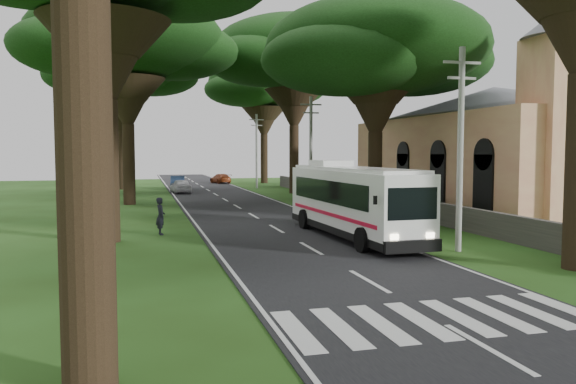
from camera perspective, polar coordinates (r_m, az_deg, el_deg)
The scene contains 18 objects.
ground at distance 15.63m, azimuth 11.10°, elevation -10.58°, with size 140.00×140.00×0.00m, color #244313.
road at distance 39.35m, azimuth -4.93°, elevation -1.65°, with size 8.00×120.00×0.04m, color black.
crosswalk at distance 13.92m, azimuth 14.77°, elevation -12.48°, with size 8.00×3.00×0.01m, color silver.
property_wall at distance 40.85m, azimuth 7.85°, elevation -0.63°, with size 0.35×50.00×1.20m, color #383533.
church at distance 42.84m, azimuth 20.26°, elevation 5.14°, with size 14.00×24.00×11.60m.
pole_near at distance 23.04m, azimuth 17.10°, elevation 4.51°, with size 1.60×0.24×8.00m.
pole_mid at distance 41.41m, azimuth 2.34°, elevation 4.42°, with size 1.60×0.24×8.00m.
pole_far at distance 60.82m, azimuth -3.20°, elevation 4.31°, with size 1.60×0.24×8.00m.
tree_l_midb at distance 44.38m, azimuth -16.10°, elevation 14.65°, with size 14.21×14.21×15.35m.
tree_l_far at distance 62.22m, azimuth -16.64°, elevation 11.85°, with size 13.69×13.69×15.60m.
tree_r_mida at distance 37.21m, azimuth 8.96°, elevation 14.08°, with size 14.20×14.20×13.54m.
tree_r_midb at distance 54.28m, azimuth 0.62°, elevation 13.85°, with size 15.70×15.70×16.59m.
tree_r_far at distance 71.73m, azimuth -2.46°, elevation 10.92°, with size 13.97×13.97×15.60m.
coach_bus at distance 25.85m, azimuth 6.50°, elevation -0.80°, with size 2.92×11.09×3.24m.
distant_car_a at distance 54.43m, azimuth -10.85°, elevation 0.60°, with size 1.58×3.92×1.34m, color #A6A5AA.
distant_car_b at distance 60.70m, azimuth -11.16°, elevation 0.97°, with size 1.45×4.16×1.37m, color navy.
distant_car_c at distance 70.77m, azimuth -6.86°, elevation 1.38°, with size 1.66×4.08×1.18m, color maroon.
pedestrian at distance 27.36m, azimuth -12.82°, elevation -2.40°, with size 0.65×0.43×1.78m, color black.
Camera 1 is at (-6.62, -13.59, 3.94)m, focal length 35.00 mm.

